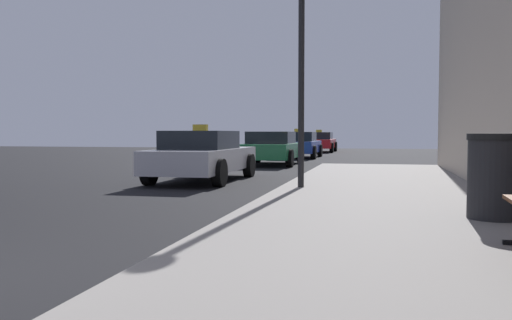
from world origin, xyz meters
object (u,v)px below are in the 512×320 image
car_green (272,148)px  car_red (319,142)px  street_lamp (301,34)px  car_silver (203,156)px  car_blue (299,145)px  trash_bin (495,176)px

car_green → car_red: (0.24, 14.40, 0.00)m
street_lamp → car_green: bearing=104.5°
car_silver → street_lamp: bearing=-40.6°
street_lamp → car_red: (-2.25, 24.01, -2.49)m
car_silver → car_blue: (0.51, 13.19, 0.00)m
car_blue → street_lamp: bearing=-81.5°
car_blue → car_red: 8.37m
car_silver → trash_bin: bearing=-45.1°
trash_bin → car_blue: 19.68m
car_green → car_blue: (0.14, 6.03, 0.00)m
street_lamp → car_red: street_lamp is taller
trash_bin → car_green: size_ratio=0.25×
street_lamp → car_green: size_ratio=1.03×
car_green → car_blue: 6.03m
trash_bin → street_lamp: 5.05m
car_green → car_blue: car_blue is taller
trash_bin → car_red: (-5.15, 27.34, -0.04)m
car_green → car_red: 14.41m
trash_bin → car_blue: (-5.25, 18.96, -0.04)m
car_green → car_red: bearing=89.1°
car_green → car_red: size_ratio=0.98×
street_lamp → car_silver: bearing=139.4°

